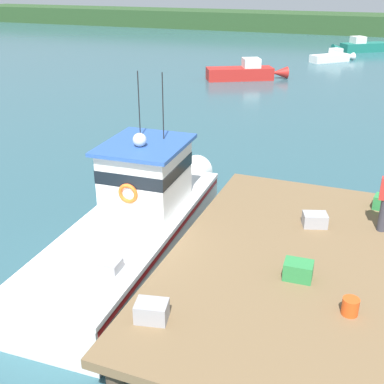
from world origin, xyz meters
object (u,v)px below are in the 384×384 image
Objects in this scene: crate_single_by_cleat at (315,220)px; moored_boat_far_right at (361,47)px; crate_stack_near_edge at (152,311)px; main_fishing_boat at (138,220)px; bait_bucket at (350,306)px; moored_boat_far_left at (333,57)px; crate_stack_mid_dock at (298,270)px; moored_boat_off_the_point at (245,72)px.

crate_single_by_cleat is 0.11× the size of moored_boat_far_right.
crate_stack_near_edge is 1.00× the size of crate_single_by_cleat.
main_fishing_boat is 6.20m from bait_bucket.
moored_boat_far_right reaches higher than moored_boat_far_left.
crate_single_by_cleat is at bearing 65.01° from crate_stack_near_edge.
bait_bucket is at bearing 23.78° from crate_stack_near_edge.
moored_boat_far_right is (-1.49, 44.57, -0.87)m from crate_stack_mid_dock.
crate_single_by_cleat reaches higher than moored_boat_far_right.
crate_single_by_cleat is 0.10× the size of moored_boat_off_the_point.
crate_stack_near_edge is 1.76× the size of bait_bucket.
crate_stack_near_edge is (2.29, -3.88, 0.38)m from main_fishing_boat.
main_fishing_boat is at bearing 161.61° from crate_stack_mid_dock.
moored_boat_off_the_point is at bearing 109.48° from crate_single_by_cleat.
moored_boat_far_left is (-1.12, 39.62, -0.99)m from crate_stack_near_edge.
moored_boat_off_the_point reaches higher than bait_bucket.
crate_single_by_cleat is at bearing 90.44° from crate_stack_mid_dock.
moored_boat_far_left is 0.70× the size of moored_boat_far_right.
moored_boat_far_right is at bearing 85.88° from main_fishing_boat.
moored_boat_far_left is 7.56m from moored_boat_far_right.
bait_bucket is (1.13, -0.84, -0.02)m from crate_stack_mid_dock.
main_fishing_boat is 4.85m from crate_stack_mid_dock.
moored_boat_far_right is 0.93× the size of moored_boat_off_the_point.
crate_stack_mid_dock is at bearing -84.76° from moored_boat_far_left.
bait_bucket is 0.06× the size of moored_boat_off_the_point.
moored_boat_far_right is (0.81, 46.93, -0.86)m from crate_stack_near_edge.
crate_single_by_cleat is 1.00× the size of crate_stack_mid_dock.
main_fishing_boat reaches higher than moored_boat_off_the_point.
moored_boat_far_right is at bearing 75.20° from moored_boat_far_left.
bait_bucket is at bearing -70.60° from moored_boat_off_the_point.
main_fishing_boat is 4.69m from crate_single_by_cleat.
crate_stack_near_edge is 3.75m from bait_bucket.
crate_stack_near_edge reaches higher than moored_boat_far_right.
moored_boat_off_the_point is at bearing -111.19° from moored_boat_far_right.
moored_boat_off_the_point reaches higher than moored_boat_far_right.
moored_boat_off_the_point is (-7.01, -18.08, 0.01)m from moored_boat_far_right.
moored_boat_off_the_point is at bearing 102.12° from crate_stack_near_edge.
crate_single_by_cleat is 3.57m from bait_bucket.
main_fishing_boat is at bearing 157.53° from bait_bucket.
crate_single_by_cleat is (4.57, 1.01, 0.37)m from main_fishing_boat.
crate_stack_mid_dock is 37.44m from moored_boat_far_left.
moored_boat_far_left is (1.17, 35.74, -0.61)m from main_fishing_boat.
moored_boat_far_right is at bearing 68.81° from moored_boat_off_the_point.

